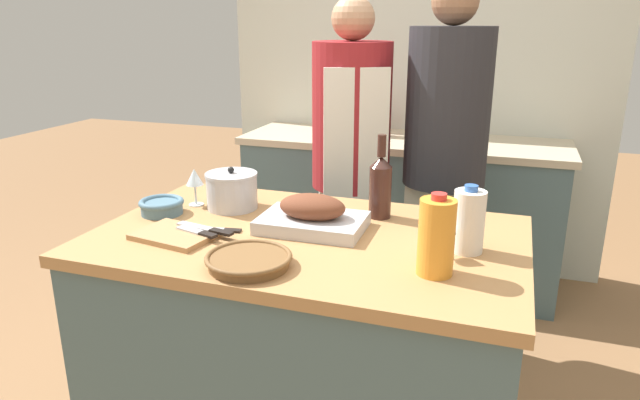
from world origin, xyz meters
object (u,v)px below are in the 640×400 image
Objects in this scene: roasting_pan at (311,216)px; person_cook_aproned at (351,162)px; condiment_bottle_tall at (335,122)px; stock_pot at (232,191)px; wicker_basket at (249,260)px; wine_glass_left at (446,225)px; knife_chef at (207,229)px; wine_glass_right at (195,178)px; cutting_board at (176,235)px; knife_paring at (198,232)px; condiment_bottle_short at (441,125)px; person_cook_guest at (445,158)px; knife_bread at (220,230)px; wine_bottle_green at (380,185)px; milk_jug at (469,221)px; stand_mixer at (366,115)px; juice_jug at (436,237)px; mixing_bowl at (162,206)px.

person_cook_aproned is at bearing 96.64° from roasting_pan.
roasting_pan is at bearing -106.12° from person_cook_aproned.
stock_pot is at bearing -88.75° from condiment_bottle_tall.
wine_glass_left is at bearing 25.27° from wicker_basket.
wine_glass_right is at bearing 126.64° from knife_chef.
knife_paring reaches higher than cutting_board.
stock_pot reaches higher than wine_glass_left.
wine_glass_left is at bearing -81.96° from person_cook_aproned.
person_cook_guest is (0.11, -0.74, -0.02)m from condiment_bottle_short.
knife_chef is 0.06m from knife_bread.
wine_bottle_green is 2.12× the size of wine_glass_left.
cutting_board is at bearing -108.39° from condiment_bottle_short.
knife_chef is 1.42× the size of knife_bread.
stock_pot is 0.32m from knife_paring.
milk_jug is 0.39m from wine_bottle_green.
condiment_bottle_tall is (-0.15, -0.15, -0.02)m from stand_mixer.
milk_jug is 1.28× the size of knife_paring.
knife_bread is at bearing 42.73° from cutting_board.
knife_bread is 0.09× the size of person_cook_guest.
wine_glass_left is at bearing -12.22° from wine_glass_right.
condiment_bottle_short is (0.22, 1.62, 0.05)m from roasting_pan.
stand_mixer reaches higher than milk_jug.
stock_pot is 0.11× the size of person_cook_guest.
knife_paring is 1.26m from person_cook_guest.
stand_mixer is at bearing 94.84° from wicker_basket.
condiment_bottle_tall reaches higher than cutting_board.
cutting_board is at bearing 179.51° from juice_jug.
juice_jug is at bearing -70.02° from stand_mixer.
mixing_bowl is at bearing 133.16° from cutting_board.
condiment_bottle_short is at bearing 69.04° from stock_pot.
wicker_basket is 0.30m from knife_paring.
person_cook_guest reaches higher than cutting_board.
stock_pot reaches higher than knife_chef.
wine_bottle_green is at bearing 35.29° from cutting_board.
knife_paring is (-0.01, -0.03, 0.00)m from knife_chef.
person_cook_guest is (0.90, 0.91, 0.05)m from mixing_bowl.
wine_bottle_green reaches higher than condiment_bottle_tall.
stand_mixer reaches higher than knife_chef.
condiment_bottle_short is at bearing 64.46° from wine_glass_right.
roasting_pan is 1.55m from condiment_bottle_tall.
condiment_bottle_short is (-0.30, 1.65, -0.00)m from milk_jug.
stock_pot is 0.29m from knife_chef.
wicker_basket is 1.60× the size of knife_bread.
wicker_basket is 0.15× the size of person_cook_guest.
knife_bread is (0.29, -0.09, -0.03)m from mixing_bowl.
knife_bread is at bearing -86.33° from condiment_bottle_tall.
stand_mixer reaches higher than wine_glass_right.
wicker_basket is at bearing -22.17° from cutting_board.
knife_paring is 0.10× the size of person_cook_aproned.
stock_pot is at bearing 84.05° from cutting_board.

